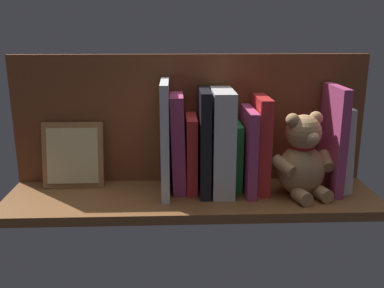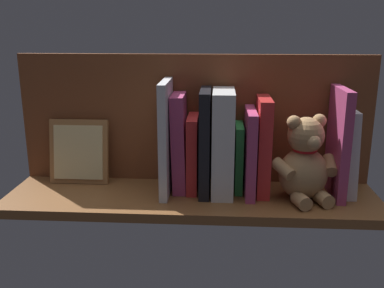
% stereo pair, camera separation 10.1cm
% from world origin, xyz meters
% --- Properties ---
extents(ground_plane, '(0.88, 0.25, 0.02)m').
position_xyz_m(ground_plane, '(0.00, 0.00, -0.01)').
color(ground_plane, brown).
extents(shelf_back_panel, '(0.88, 0.02, 0.32)m').
position_xyz_m(shelf_back_panel, '(0.00, -0.10, 0.16)').
color(shelf_back_panel, brown).
rests_on(shelf_back_panel, ground_plane).
extents(book_0, '(0.03, 0.12, 0.21)m').
position_xyz_m(book_0, '(-0.36, -0.03, 0.10)').
color(book_0, silver).
rests_on(book_0, ground_plane).
extents(book_1, '(0.02, 0.14, 0.25)m').
position_xyz_m(book_1, '(-0.34, -0.02, 0.13)').
color(book_1, '#B23F72').
rests_on(book_1, ground_plane).
extents(teddy_bear, '(0.15, 0.15, 0.20)m').
position_xyz_m(teddy_bear, '(-0.26, 0.01, 0.09)').
color(teddy_bear, tan).
rests_on(teddy_bear, ground_plane).
extents(book_2, '(0.03, 0.13, 0.23)m').
position_xyz_m(book_2, '(-0.17, -0.03, 0.11)').
color(book_2, red).
rests_on(book_2, ground_plane).
extents(book_3, '(0.02, 0.15, 0.20)m').
position_xyz_m(book_3, '(-0.14, -0.02, 0.10)').
color(book_3, '#B23F72').
rests_on(book_3, ground_plane).
extents(book_4, '(0.02, 0.10, 0.16)m').
position_xyz_m(book_4, '(-0.11, -0.04, 0.08)').
color(book_4, green).
rests_on(book_4, ground_plane).
extents(dictionary_thick_white, '(0.05, 0.14, 0.25)m').
position_xyz_m(dictionary_thick_white, '(-0.07, -0.02, 0.12)').
color(dictionary_thick_white, silver).
rests_on(dictionary_thick_white, ground_plane).
extents(book_5, '(0.02, 0.14, 0.25)m').
position_xyz_m(book_5, '(-0.03, -0.02, 0.12)').
color(book_5, black).
rests_on(book_5, ground_plane).
extents(book_6, '(0.02, 0.11, 0.18)m').
position_xyz_m(book_6, '(-0.00, -0.03, 0.09)').
color(book_6, red).
rests_on(book_6, ground_plane).
extents(book_7, '(0.04, 0.11, 0.23)m').
position_xyz_m(book_7, '(0.03, -0.03, 0.12)').
color(book_7, '#B23F72').
rests_on(book_7, ground_plane).
extents(book_8, '(0.02, 0.15, 0.27)m').
position_xyz_m(book_8, '(0.06, -0.01, 0.13)').
color(book_8, silver).
rests_on(book_8, ground_plane).
extents(picture_frame_leaning, '(0.15, 0.04, 0.16)m').
position_xyz_m(picture_frame_leaning, '(0.29, -0.06, 0.08)').
color(picture_frame_leaning, '#9E6B3D').
rests_on(picture_frame_leaning, ground_plane).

